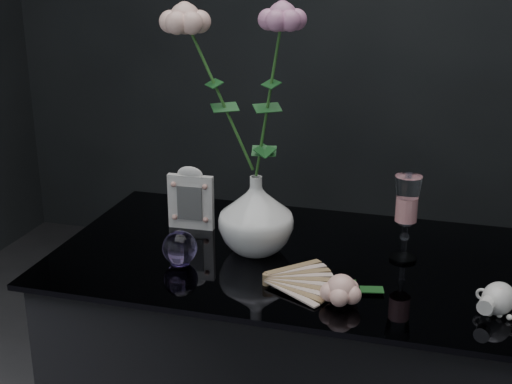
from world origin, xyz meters
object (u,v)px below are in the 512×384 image
(paperweight, at_px, (180,248))
(pearl_jar, at_px, (499,297))
(picture_frame, at_px, (191,198))
(wine_glass, at_px, (406,219))
(loose_rose, at_px, (341,289))
(vase, at_px, (256,214))

(paperweight, distance_m, pearl_jar, 0.63)
(picture_frame, xyz_separation_m, paperweight, (0.05, -0.19, -0.04))
(wine_glass, relative_size, loose_rose, 1.09)
(loose_rose, distance_m, pearl_jar, 0.28)
(pearl_jar, bearing_deg, wine_glass, 151.74)
(picture_frame, relative_size, paperweight, 2.08)
(picture_frame, xyz_separation_m, pearl_jar, (0.67, -0.23, -0.04))
(wine_glass, bearing_deg, loose_rose, -112.27)
(vase, height_order, paperweight, vase)
(picture_frame, relative_size, pearl_jar, 0.71)
(vase, relative_size, wine_glass, 0.91)
(paperweight, relative_size, pearl_jar, 0.34)
(picture_frame, distance_m, pearl_jar, 0.71)
(vase, relative_size, paperweight, 2.33)
(loose_rose, bearing_deg, wine_glass, 84.96)
(vase, xyz_separation_m, loose_rose, (0.22, -0.19, -0.06))
(wine_glass, relative_size, pearl_jar, 0.87)
(loose_rose, height_order, pearl_jar, pearl_jar)
(picture_frame, bearing_deg, wine_glass, -7.51)
(vase, relative_size, pearl_jar, 0.80)
(paperweight, bearing_deg, picture_frame, 103.96)
(wine_glass, relative_size, paperweight, 2.55)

